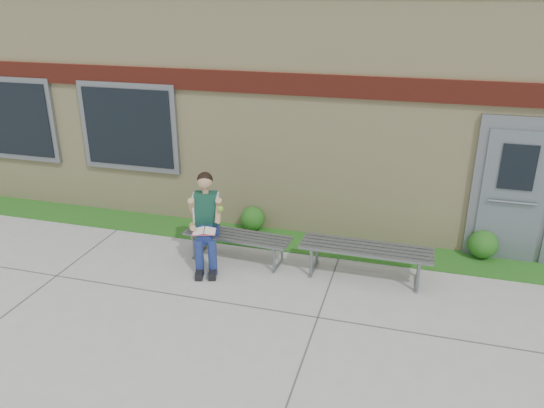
% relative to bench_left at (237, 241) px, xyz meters
% --- Properties ---
extents(ground, '(80.00, 80.00, 0.00)m').
position_rel_bench_left_xyz_m(ground, '(0.54, -1.74, -0.34)').
color(ground, '#9E9E99').
rests_on(ground, ground).
extents(grass_strip, '(16.00, 0.80, 0.02)m').
position_rel_bench_left_xyz_m(grass_strip, '(0.54, 0.86, -0.33)').
color(grass_strip, '#234F15').
rests_on(grass_strip, ground).
extents(school_building, '(16.20, 6.22, 4.20)m').
position_rel_bench_left_xyz_m(school_building, '(0.54, 4.25, 1.76)').
color(school_building, beige).
rests_on(school_building, ground).
extents(bench_left, '(1.72, 0.58, 0.44)m').
position_rel_bench_left_xyz_m(bench_left, '(0.00, 0.00, 0.00)').
color(bench_left, slate).
rests_on(bench_left, ground).
extents(bench_right, '(1.93, 0.55, 0.50)m').
position_rel_bench_left_xyz_m(bench_right, '(2.00, 0.00, 0.05)').
color(bench_right, slate).
rests_on(bench_right, ground).
extents(girl, '(0.64, 0.95, 1.45)m').
position_rel_bench_left_xyz_m(girl, '(-0.42, -0.21, 0.39)').
color(girl, navy).
rests_on(girl, ground).
extents(shrub_mid, '(0.43, 0.43, 0.43)m').
position_rel_bench_left_xyz_m(shrub_mid, '(-0.11, 1.11, -0.10)').
color(shrub_mid, '#234F15').
rests_on(shrub_mid, grass_strip).
extents(shrub_east, '(0.46, 0.46, 0.46)m').
position_rel_bench_left_xyz_m(shrub_east, '(3.73, 1.11, -0.09)').
color(shrub_east, '#234F15').
rests_on(shrub_east, grass_strip).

